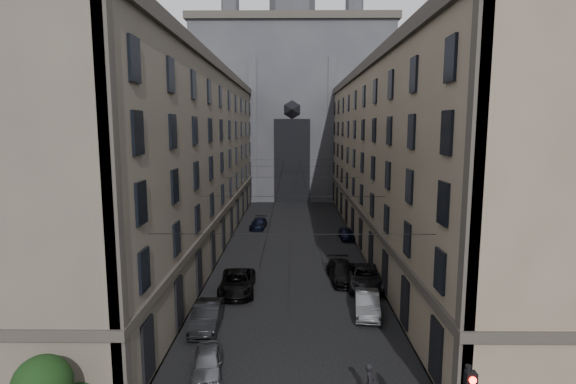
{
  "coord_description": "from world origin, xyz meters",
  "views": [
    {
      "loc": [
        0.02,
        -11.28,
        12.65
      ],
      "look_at": [
        -0.2,
        12.56,
        9.2
      ],
      "focal_mm": 28.0,
      "sensor_mm": 36.0,
      "label": 1
    }
  ],
  "objects_px": {
    "car_right_midfar": "(343,272)",
    "pedestrian": "(370,383)",
    "car_left_far": "(259,223)",
    "car_right_midnear": "(365,277)",
    "car_left_near": "(208,362)",
    "gothic_tower": "(292,100)",
    "car_left_midfar": "(237,283)",
    "car_right_near": "(367,304)",
    "car_left_midnear": "(207,316)",
    "car_right_far": "(346,234)"
  },
  "relations": [
    {
      "from": "car_right_midfar",
      "to": "pedestrian",
      "type": "bearing_deg",
      "value": -96.13
    },
    {
      "from": "car_left_far",
      "to": "car_right_midfar",
      "type": "distance_m",
      "value": 21.12
    },
    {
      "from": "car_right_midnear",
      "to": "car_left_near",
      "type": "bearing_deg",
      "value": -125.04
    },
    {
      "from": "gothic_tower",
      "to": "pedestrian",
      "type": "bearing_deg",
      "value": -86.91
    },
    {
      "from": "car_left_midfar",
      "to": "car_right_midfar",
      "type": "distance_m",
      "value": 8.85
    },
    {
      "from": "car_right_midnear",
      "to": "car_right_midfar",
      "type": "height_order",
      "value": "car_right_midnear"
    },
    {
      "from": "gothic_tower",
      "to": "car_right_near",
      "type": "relative_size",
      "value": 12.64
    },
    {
      "from": "car_left_midnear",
      "to": "car_left_far",
      "type": "xyz_separation_m",
      "value": [
        1.17,
        28.31,
        -0.15
      ]
    },
    {
      "from": "gothic_tower",
      "to": "car_right_near",
      "type": "height_order",
      "value": "gothic_tower"
    },
    {
      "from": "car_left_midfar",
      "to": "pedestrian",
      "type": "relative_size",
      "value": 3.03
    },
    {
      "from": "car_left_near",
      "to": "car_left_far",
      "type": "height_order",
      "value": "car_left_near"
    },
    {
      "from": "car_left_near",
      "to": "car_right_midnear",
      "type": "height_order",
      "value": "car_right_midnear"
    },
    {
      "from": "car_right_far",
      "to": "gothic_tower",
      "type": "bearing_deg",
      "value": 97.55
    },
    {
      "from": "car_right_midfar",
      "to": "pedestrian",
      "type": "height_order",
      "value": "pedestrian"
    },
    {
      "from": "car_left_midfar",
      "to": "car_left_far",
      "type": "height_order",
      "value": "car_left_midfar"
    },
    {
      "from": "car_right_midfar",
      "to": "car_right_far",
      "type": "distance_m",
      "value": 14.14
    },
    {
      "from": "car_left_midnear",
      "to": "car_right_far",
      "type": "xyz_separation_m",
      "value": [
        11.57,
        22.94,
        -0.14
      ]
    },
    {
      "from": "car_left_midfar",
      "to": "pedestrian",
      "type": "xyz_separation_m",
      "value": [
        7.81,
        -13.85,
        0.15
      ]
    },
    {
      "from": "car_left_midfar",
      "to": "car_left_far",
      "type": "relative_size",
      "value": 1.3
    },
    {
      "from": "car_left_far",
      "to": "car_left_midnear",
      "type": "bearing_deg",
      "value": -87.69
    },
    {
      "from": "car_right_midnear",
      "to": "car_left_midfar",
      "type": "bearing_deg",
      "value": -169.36
    },
    {
      "from": "car_left_midfar",
      "to": "car_right_near",
      "type": "relative_size",
      "value": 1.25
    },
    {
      "from": "car_left_midfar",
      "to": "car_right_midnear",
      "type": "distance_m",
      "value": 10.1
    },
    {
      "from": "car_left_near",
      "to": "car_right_midfar",
      "type": "relative_size",
      "value": 0.72
    },
    {
      "from": "car_left_midfar",
      "to": "car_left_far",
      "type": "xyz_separation_m",
      "value": [
        0.0,
        22.11,
        -0.15
      ]
    },
    {
      "from": "car_left_midnear",
      "to": "car_right_far",
      "type": "height_order",
      "value": "car_left_midnear"
    },
    {
      "from": "car_left_midfar",
      "to": "pedestrian",
      "type": "distance_m",
      "value": 15.9
    },
    {
      "from": "gothic_tower",
      "to": "pedestrian",
      "type": "height_order",
      "value": "gothic_tower"
    },
    {
      "from": "gothic_tower",
      "to": "car_right_midnear",
      "type": "relative_size",
      "value": 9.83
    },
    {
      "from": "car_left_far",
      "to": "car_left_near",
      "type": "bearing_deg",
      "value": -85.54
    },
    {
      "from": "car_left_midnear",
      "to": "car_left_midfar",
      "type": "distance_m",
      "value": 6.31
    },
    {
      "from": "car_left_midnear",
      "to": "car_right_midnear",
      "type": "xyz_separation_m",
      "value": [
        11.19,
        7.5,
        0.03
      ]
    },
    {
      "from": "car_left_far",
      "to": "car_right_midnear",
      "type": "height_order",
      "value": "car_right_midnear"
    },
    {
      "from": "car_left_near",
      "to": "car_right_near",
      "type": "distance_m",
      "value": 12.13
    },
    {
      "from": "car_right_near",
      "to": "car_right_far",
      "type": "height_order",
      "value": "car_right_near"
    },
    {
      "from": "car_left_midnear",
      "to": "gothic_tower",
      "type": "bearing_deg",
      "value": 83.24
    },
    {
      "from": "car_left_near",
      "to": "car_left_midfar",
      "type": "bearing_deg",
      "value": 82.55
    },
    {
      "from": "car_left_near",
      "to": "car_left_far",
      "type": "distance_m",
      "value": 33.66
    },
    {
      "from": "car_left_near",
      "to": "pedestrian",
      "type": "distance_m",
      "value": 8.28
    },
    {
      "from": "car_left_near",
      "to": "car_right_near",
      "type": "xyz_separation_m",
      "value": [
        9.47,
        7.58,
        0.1
      ]
    },
    {
      "from": "car_left_far",
      "to": "car_right_near",
      "type": "height_order",
      "value": "car_right_near"
    },
    {
      "from": "gothic_tower",
      "to": "car_right_far",
      "type": "bearing_deg",
      "value": -80.33
    },
    {
      "from": "gothic_tower",
      "to": "car_left_midfar",
      "type": "relative_size",
      "value": 10.14
    },
    {
      "from": "car_right_midfar",
      "to": "pedestrian",
      "type": "distance_m",
      "value": 16.59
    },
    {
      "from": "car_left_midfar",
      "to": "car_left_near",
      "type": "bearing_deg",
      "value": -93.07
    },
    {
      "from": "car_left_near",
      "to": "car_left_midfar",
      "type": "height_order",
      "value": "car_left_midfar"
    },
    {
      "from": "car_right_near",
      "to": "car_right_midnear",
      "type": "relative_size",
      "value": 0.78
    },
    {
      "from": "car_right_midnear",
      "to": "pedestrian",
      "type": "distance_m",
      "value": 15.3
    },
    {
      "from": "car_left_near",
      "to": "car_left_midfar",
      "type": "distance_m",
      "value": 11.56
    },
    {
      "from": "gothic_tower",
      "to": "car_left_near",
      "type": "relative_size",
      "value": 15.13
    }
  ]
}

